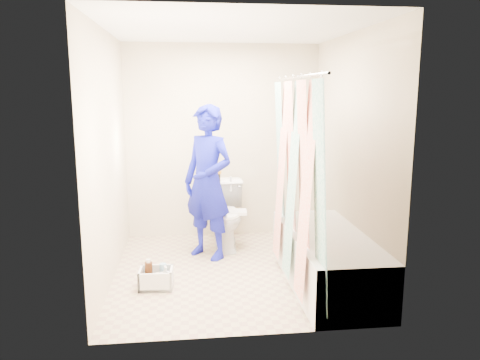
{
  "coord_description": "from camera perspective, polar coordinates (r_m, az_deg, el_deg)",
  "views": [
    {
      "loc": [
        -0.46,
        -4.54,
        1.83
      ],
      "look_at": [
        0.1,
        0.28,
        0.9
      ],
      "focal_mm": 35.0,
      "sensor_mm": 36.0,
      "label": 1
    }
  ],
  "objects": [
    {
      "name": "wall_back",
      "position": [
        5.89,
        -2.11,
        4.69
      ],
      "size": [
        2.4,
        0.02,
        2.4
      ],
      "primitive_type": "cube",
      "color": "beige",
      "rests_on": "ground"
    },
    {
      "name": "wall_left",
      "position": [
        4.64,
        -15.76,
        2.61
      ],
      "size": [
        0.02,
        2.6,
        2.4
      ],
      "primitive_type": "cube",
      "color": "beige",
      "rests_on": "ground"
    },
    {
      "name": "wall_front",
      "position": [
        3.33,
        1.4,
        -0.1
      ],
      "size": [
        2.4,
        0.02,
        2.4
      ],
      "primitive_type": "cube",
      "color": "beige",
      "rests_on": "ground"
    },
    {
      "name": "tank_lid",
      "position": [
        5.41,
        -1.69,
        -3.94
      ],
      "size": [
        0.48,
        0.24,
        0.04
      ],
      "primitive_type": "cube",
      "rotation": [
        0.0,
        0.0,
        -0.07
      ],
      "color": "white",
      "rests_on": "toilet"
    },
    {
      "name": "plumber",
      "position": [
        5.12,
        -3.94,
        -0.3
      ],
      "size": [
        0.73,
        0.71,
        1.69
      ],
      "primitive_type": "imported",
      "rotation": [
        0.0,
        0.0,
        -0.73
      ],
      "color": "#0E0E8C",
      "rests_on": "ground"
    },
    {
      "name": "curtain_rod",
      "position": [
        4.23,
        6.92,
        12.37
      ],
      "size": [
        0.02,
        1.9,
        0.02
      ],
      "primitive_type": "cylinder",
      "rotation": [
        1.57,
        0.0,
        0.0
      ],
      "color": "silver",
      "rests_on": "wall_back"
    },
    {
      "name": "ceiling",
      "position": [
        4.6,
        -0.88,
        17.95
      ],
      "size": [
        2.4,
        2.6,
        0.02
      ],
      "primitive_type": "cube",
      "color": "white",
      "rests_on": "wall_back"
    },
    {
      "name": "toilet",
      "position": [
        5.55,
        -1.71,
        -4.28
      ],
      "size": [
        0.48,
        0.78,
        0.77
      ],
      "primitive_type": "imported",
      "rotation": [
        0.0,
        0.0,
        -0.07
      ],
      "color": "silver",
      "rests_on": "ground"
    },
    {
      "name": "cleaning_caddy",
      "position": [
        4.56,
        -10.06,
        -11.8
      ],
      "size": [
        0.32,
        0.26,
        0.24
      ],
      "rotation": [
        0.0,
        0.0,
        -0.05
      ],
      "color": "silver",
      "rests_on": "ground"
    },
    {
      "name": "floor",
      "position": [
        4.92,
        -0.8,
        -11.04
      ],
      "size": [
        2.6,
        2.6,
        0.0
      ],
      "primitive_type": "plane",
      "color": "tan",
      "rests_on": "ground"
    },
    {
      "name": "tank_internals",
      "position": [
        5.66,
        -2.2,
        -0.1
      ],
      "size": [
        0.19,
        0.06,
        0.25
      ],
      "color": "black",
      "rests_on": "toilet"
    },
    {
      "name": "shower_curtain",
      "position": [
        4.3,
        6.64,
        -0.1
      ],
      "size": [
        0.06,
        1.75,
        1.8
      ],
      "primitive_type": "cube",
      "color": "white",
      "rests_on": "curtain_rod"
    },
    {
      "name": "wall_right",
      "position": [
        4.87,
        13.37,
        3.1
      ],
      "size": [
        0.02,
        2.6,
        2.4
      ],
      "primitive_type": "cube",
      "color": "beige",
      "rests_on": "ground"
    },
    {
      "name": "bathtub",
      "position": [
        4.59,
        10.5,
        -9.27
      ],
      "size": [
        0.7,
        1.75,
        0.5
      ],
      "color": "white",
      "rests_on": "ground"
    }
  ]
}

